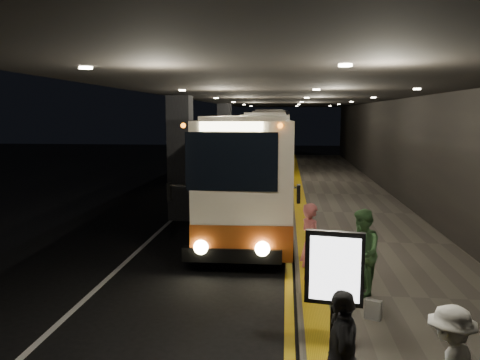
{
  "coord_description": "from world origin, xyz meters",
  "views": [
    {
      "loc": [
        2.25,
        -12.31,
        3.75
      ],
      "look_at": [
        0.81,
        2.19,
        1.7
      ],
      "focal_mm": 35.0,
      "sensor_mm": 36.0,
      "label": 1
    }
  ],
  "objects_px": {
    "bag_polka": "(373,310)",
    "stanchion_post": "(307,233)",
    "info_sign": "(334,271)",
    "passenger_boarding": "(311,243)",
    "coach_main": "(251,173)",
    "passenger_waiting_green": "(362,252)",
    "coach_third": "(273,134)",
    "coach_second": "(266,146)",
    "passenger_waiting_grey": "(342,358)"
  },
  "relations": [
    {
      "from": "coach_second",
      "to": "passenger_waiting_green",
      "type": "height_order",
      "value": "coach_second"
    },
    {
      "from": "coach_main",
      "to": "passenger_waiting_grey",
      "type": "bearing_deg",
      "value": -82.36
    },
    {
      "from": "bag_polka",
      "to": "info_sign",
      "type": "distance_m",
      "value": 1.79
    },
    {
      "from": "coach_third",
      "to": "bag_polka",
      "type": "relative_size",
      "value": 36.89
    },
    {
      "from": "passenger_waiting_green",
      "to": "coach_main",
      "type": "bearing_deg",
      "value": -160.6
    },
    {
      "from": "passenger_boarding",
      "to": "bag_polka",
      "type": "relative_size",
      "value": 4.96
    },
    {
      "from": "passenger_boarding",
      "to": "stanchion_post",
      "type": "bearing_deg",
      "value": -24.93
    },
    {
      "from": "coach_main",
      "to": "stanchion_post",
      "type": "xyz_separation_m",
      "value": [
        1.79,
        -4.27,
        -0.99
      ]
    },
    {
      "from": "bag_polka",
      "to": "stanchion_post",
      "type": "relative_size",
      "value": 0.3
    },
    {
      "from": "coach_second",
      "to": "stanchion_post",
      "type": "xyz_separation_m",
      "value": [
        1.83,
        -17.38,
        -1.06
      ]
    },
    {
      "from": "passenger_boarding",
      "to": "info_sign",
      "type": "xyz_separation_m",
      "value": [
        0.2,
        -2.91,
        0.39
      ]
    },
    {
      "from": "passenger_boarding",
      "to": "stanchion_post",
      "type": "height_order",
      "value": "passenger_boarding"
    },
    {
      "from": "coach_main",
      "to": "passenger_waiting_green",
      "type": "bearing_deg",
      "value": -70.19
    },
    {
      "from": "coach_third",
      "to": "passenger_boarding",
      "type": "bearing_deg",
      "value": -85.22
    },
    {
      "from": "coach_second",
      "to": "info_sign",
      "type": "distance_m",
      "value": 22.33
    },
    {
      "from": "passenger_boarding",
      "to": "info_sign",
      "type": "bearing_deg",
      "value": 159.58
    },
    {
      "from": "info_sign",
      "to": "stanchion_post",
      "type": "height_order",
      "value": "info_sign"
    },
    {
      "from": "coach_second",
      "to": "bag_polka",
      "type": "distance_m",
      "value": 21.31
    },
    {
      "from": "passenger_boarding",
      "to": "passenger_waiting_grey",
      "type": "distance_m",
      "value": 4.69
    },
    {
      "from": "bag_polka",
      "to": "passenger_waiting_grey",
      "type": "bearing_deg",
      "value": -107.07
    },
    {
      "from": "coach_main",
      "to": "stanchion_post",
      "type": "height_order",
      "value": "coach_main"
    },
    {
      "from": "coach_third",
      "to": "passenger_boarding",
      "type": "xyz_separation_m",
      "value": [
        1.8,
        -34.53,
        -0.92
      ]
    },
    {
      "from": "passenger_waiting_green",
      "to": "info_sign",
      "type": "distance_m",
      "value": 2.48
    },
    {
      "from": "coach_third",
      "to": "bag_polka",
      "type": "bearing_deg",
      "value": -83.76
    },
    {
      "from": "passenger_boarding",
      "to": "bag_polka",
      "type": "height_order",
      "value": "passenger_boarding"
    },
    {
      "from": "coach_third",
      "to": "bag_polka",
      "type": "xyz_separation_m",
      "value": [
        2.82,
        -36.28,
        -1.62
      ]
    },
    {
      "from": "coach_third",
      "to": "passenger_boarding",
      "type": "relative_size",
      "value": 7.44
    },
    {
      "from": "coach_main",
      "to": "passenger_waiting_grey",
      "type": "height_order",
      "value": "coach_main"
    },
    {
      "from": "passenger_boarding",
      "to": "passenger_waiting_green",
      "type": "bearing_deg",
      "value": -145.47
    },
    {
      "from": "coach_main",
      "to": "passenger_waiting_green",
      "type": "height_order",
      "value": "coach_main"
    },
    {
      "from": "passenger_waiting_green",
      "to": "bag_polka",
      "type": "bearing_deg",
      "value": -0.47
    },
    {
      "from": "coach_main",
      "to": "info_sign",
      "type": "distance_m",
      "value": 9.34
    },
    {
      "from": "coach_second",
      "to": "bag_polka",
      "type": "relative_size",
      "value": 34.09
    },
    {
      "from": "passenger_waiting_green",
      "to": "passenger_waiting_grey",
      "type": "bearing_deg",
      "value": -14.42
    },
    {
      "from": "coach_main",
      "to": "coach_second",
      "type": "height_order",
      "value": "coach_second"
    },
    {
      "from": "coach_second",
      "to": "coach_third",
      "type": "height_order",
      "value": "coach_third"
    },
    {
      "from": "passenger_boarding",
      "to": "coach_main",
      "type": "bearing_deg",
      "value": -8.45
    },
    {
      "from": "coach_third",
      "to": "stanchion_post",
      "type": "height_order",
      "value": "coach_third"
    },
    {
      "from": "coach_third",
      "to": "passenger_waiting_grey",
      "type": "relative_size",
      "value": 7.89
    },
    {
      "from": "passenger_waiting_green",
      "to": "info_sign",
      "type": "xyz_separation_m",
      "value": [
        -0.78,
        -2.32,
        0.39
      ]
    },
    {
      "from": "passenger_waiting_grey",
      "to": "stanchion_post",
      "type": "relative_size",
      "value": 1.4
    },
    {
      "from": "coach_second",
      "to": "passenger_boarding",
      "type": "xyz_separation_m",
      "value": [
        1.81,
        -19.32,
        -0.77
      ]
    },
    {
      "from": "passenger_boarding",
      "to": "info_sign",
      "type": "height_order",
      "value": "info_sign"
    },
    {
      "from": "bag_polka",
      "to": "coach_third",
      "type": "bearing_deg",
      "value": 94.44
    },
    {
      "from": "passenger_boarding",
      "to": "passenger_waiting_green",
      "type": "distance_m",
      "value": 1.14
    },
    {
      "from": "passenger_boarding",
      "to": "passenger_waiting_grey",
      "type": "relative_size",
      "value": 1.06
    },
    {
      "from": "bag_polka",
      "to": "coach_main",
      "type": "bearing_deg",
      "value": 109.3
    },
    {
      "from": "coach_main",
      "to": "bag_polka",
      "type": "xyz_separation_m",
      "value": [
        2.79,
        -7.97,
        -1.4
      ]
    },
    {
      "from": "coach_third",
      "to": "passenger_boarding",
      "type": "distance_m",
      "value": 34.59
    },
    {
      "from": "passenger_waiting_green",
      "to": "bag_polka",
      "type": "distance_m",
      "value": 1.36
    }
  ]
}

